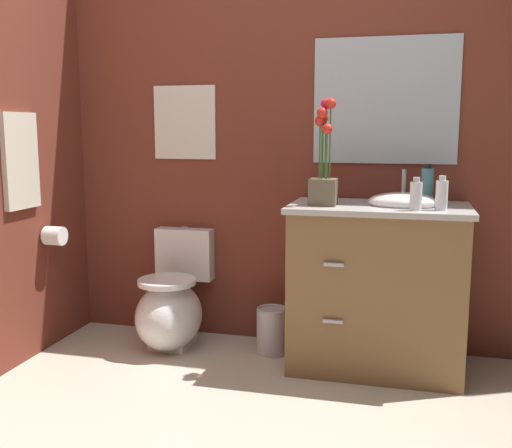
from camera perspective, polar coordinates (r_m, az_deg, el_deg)
wall_back at (r=3.57m, az=5.53°, el=8.27°), size 4.06×0.05×2.50m
toilet at (r=3.65m, az=-7.99°, el=-7.79°), size 0.38×0.59×0.69m
vanity_cabinet at (r=3.31m, az=11.43°, el=-5.74°), size 0.94×0.56×1.08m
flower_vase at (r=3.16m, az=6.45°, el=5.12°), size 0.14×0.14×0.55m
soap_bottle at (r=3.34m, az=15.95°, el=3.55°), size 0.07×0.07×0.21m
lotion_bottle at (r=3.05m, az=14.95°, el=2.64°), size 0.06×0.06×0.16m
hand_wash_bottle at (r=3.10m, az=17.22°, el=2.69°), size 0.06×0.06×0.17m
trash_bin at (r=3.54m, az=1.53°, el=-10.05°), size 0.18×0.18×0.27m
wall_poster at (r=3.75m, az=-6.79°, el=9.54°), size 0.39×0.01×0.44m
wall_mirror at (r=3.50m, az=12.17°, el=11.37°), size 0.80×0.01×0.70m
hanging_towel at (r=3.50m, az=-21.44°, el=5.59°), size 0.03×0.28×0.52m
toilet_paper_roll at (r=3.68m, az=-18.58°, el=-1.07°), size 0.11×0.11×0.11m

